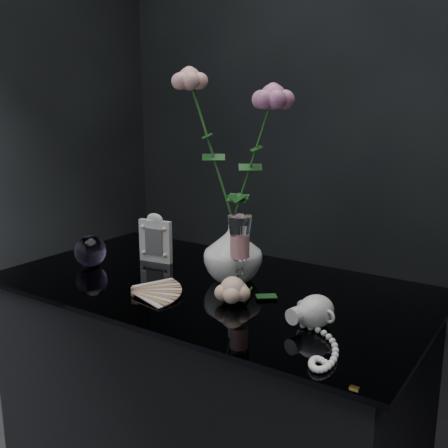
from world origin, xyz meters
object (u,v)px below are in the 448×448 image
Objects in this scene: paperweight at (90,251)px; loose_rose at (233,290)px; vase at (233,251)px; wine_glass at (240,255)px; picture_frame at (155,238)px; pearl_jar at (315,310)px.

paperweight is 0.47m from loose_rose.
vase is 0.40m from paperweight.
wine_glass is 1.33× the size of picture_frame.
vase is 0.27m from picture_frame.
picture_frame is 0.79× the size of loose_rose.
wine_glass is at bearing -47.45° from vase.
picture_frame is at bearing 176.81° from vase.
vase is 0.83× the size of wine_glass.
wine_glass is 1.05× the size of loose_rose.
picture_frame is 1.61× the size of paperweight.
pearl_jar is (0.29, -0.15, -0.04)m from vase.
picture_frame is at bearing 148.39° from loose_rose.
wine_glass is 0.25m from pearl_jar.
picture_frame is 0.58× the size of pearl_jar.
paperweight is 0.67m from pearl_jar.
loose_rose is (0.47, -0.01, -0.01)m from paperweight.
picture_frame reaches higher than loose_rose.
paperweight is (-0.38, -0.12, -0.03)m from vase.
pearl_jar is at bearing -26.91° from vase.
paperweight is 0.49× the size of loose_rose.
loose_rose is at bearing -71.27° from wine_glass.
vase is 0.87× the size of loose_rose.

